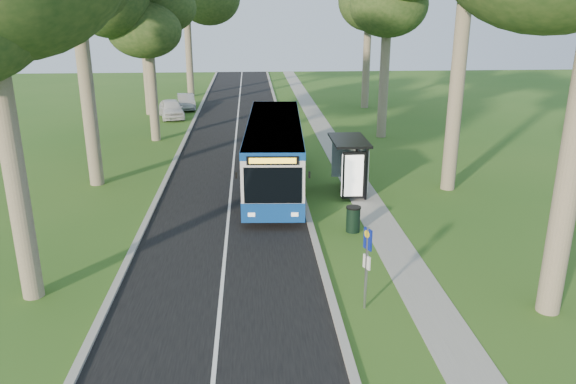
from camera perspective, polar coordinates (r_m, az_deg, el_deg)
name	(u,v)px	position (r m, az deg, el deg)	size (l,w,h in m)	color
ground	(314,239)	(22.52, 2.67, -4.78)	(120.00, 120.00, 0.00)	#2E5A1C
road	(233,171)	(31.83, -5.63, 2.18)	(7.00, 100.00, 0.02)	black
kerb_east	(295,169)	(31.89, 0.67, 2.39)	(0.25, 100.00, 0.12)	#9E9B93
kerb_west	(170,171)	(32.13, -11.89, 2.11)	(0.25, 100.00, 0.12)	#9E9B93
centre_line	(233,170)	(31.83, -5.63, 2.20)	(0.12, 100.00, 0.01)	white
footpath	(347,168)	(32.27, 5.99, 2.39)	(1.50, 100.00, 0.02)	gray
bus	(274,153)	(28.66, -1.40, 3.99)	(3.30, 12.69, 3.33)	silver
bus_stop_sign	(367,259)	(17.06, 8.01, -6.74)	(0.19, 0.36, 2.68)	gray
bus_shelter	(353,157)	(27.33, 6.64, 3.54)	(1.70, 3.14, 2.70)	black
litter_bin	(353,219)	(23.17, 6.63, -2.74)	(0.62, 0.62, 1.08)	black
car_white	(171,109)	(47.89, -11.77, 8.29)	(1.79, 4.46, 1.52)	silver
car_silver	(186,102)	(51.83, -10.32, 9.02)	(1.42, 4.08, 1.35)	#9A9CA2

